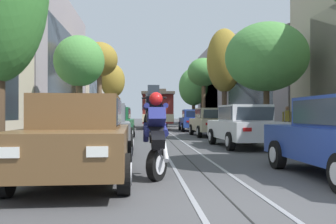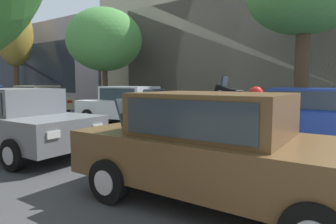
{
  "view_description": "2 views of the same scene",
  "coord_description": "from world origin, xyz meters",
  "px_view_note": "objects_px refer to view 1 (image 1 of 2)",
  "views": [
    {
      "loc": [
        -1.24,
        -4.85,
        1.23
      ],
      "look_at": [
        0.63,
        22.48,
        1.41
      ],
      "focal_mm": 38.93,
      "sensor_mm": 36.0,
      "label": 1
    },
    {
      "loc": [
        -6.17,
        0.29,
        1.72
      ],
      "look_at": [
        0.57,
        5.15,
        0.89
      ],
      "focal_mm": 31.26,
      "sensor_mm": 36.0,
      "label": 2
    }
  ],
  "objects_px": {
    "street_tree_kerb_right_far": "(194,87)",
    "pedestrian_on_left_pavement": "(287,120)",
    "street_tree_kerb_right_fourth": "(203,73)",
    "cable_car_trolley": "(157,109)",
    "parked_car_white_second_right": "(243,126)",
    "street_tree_kerb_right_second": "(266,57)",
    "parked_car_green_mid_left": "(114,123)",
    "parked_car_brown_near_left": "(79,137)",
    "pedestrian_on_right_pavement": "(69,120)",
    "motorcycle_with_rider": "(155,128)",
    "street_tree_kerb_left_mid": "(99,60)",
    "street_tree_kerb_left_fourth": "(113,81)",
    "parked_car_beige_mid_right": "(211,122)",
    "parked_car_grey_second_left": "(103,127)",
    "street_tree_kerb_left_second": "(79,62)",
    "parked_car_blue_fourth_right": "(193,120)",
    "street_tree_kerb_right_mid": "(224,61)"
  },
  "relations": [
    {
      "from": "street_tree_kerb_right_far",
      "to": "pedestrian_on_left_pavement",
      "type": "relative_size",
      "value": 4.18
    },
    {
      "from": "motorcycle_with_rider",
      "to": "pedestrian_on_right_pavement",
      "type": "bearing_deg",
      "value": 107.82
    },
    {
      "from": "parked_car_blue_fourth_right",
      "to": "street_tree_kerb_right_fourth",
      "type": "distance_m",
      "value": 9.58
    },
    {
      "from": "parked_car_green_mid_left",
      "to": "parked_car_white_second_right",
      "type": "xyz_separation_m",
      "value": [
        5.21,
        -4.8,
        0.0
      ]
    },
    {
      "from": "cable_car_trolley",
      "to": "pedestrian_on_left_pavement",
      "type": "xyz_separation_m",
      "value": [
        6.65,
        -12.39,
        -0.72
      ]
    },
    {
      "from": "street_tree_kerb_left_fourth",
      "to": "street_tree_kerb_right_fourth",
      "type": "distance_m",
      "value": 12.22
    },
    {
      "from": "street_tree_kerb_right_mid",
      "to": "street_tree_kerb_right_far",
      "type": "distance_m",
      "value": 18.3
    },
    {
      "from": "street_tree_kerb_left_second",
      "to": "pedestrian_on_left_pavement",
      "type": "relative_size",
      "value": 3.25
    },
    {
      "from": "pedestrian_on_right_pavement",
      "to": "street_tree_kerb_left_fourth",
      "type": "bearing_deg",
      "value": 88.08
    },
    {
      "from": "parked_car_beige_mid_right",
      "to": "street_tree_kerb_right_far",
      "type": "height_order",
      "value": "street_tree_kerb_right_far"
    },
    {
      "from": "parked_car_green_mid_left",
      "to": "parked_car_beige_mid_right",
      "type": "xyz_separation_m",
      "value": [
        5.24,
        2.05,
        0.0
      ]
    },
    {
      "from": "parked_car_brown_near_left",
      "to": "street_tree_kerb_right_fourth",
      "type": "xyz_separation_m",
      "value": [
        7.02,
        27.79,
        4.44
      ]
    },
    {
      "from": "street_tree_kerb_right_second",
      "to": "pedestrian_on_right_pavement",
      "type": "height_order",
      "value": "street_tree_kerb_right_second"
    },
    {
      "from": "parked_car_brown_near_left",
      "to": "parked_car_grey_second_left",
      "type": "height_order",
      "value": "same"
    },
    {
      "from": "parked_car_brown_near_left",
      "to": "street_tree_kerb_left_mid",
      "type": "height_order",
      "value": "street_tree_kerb_left_mid"
    },
    {
      "from": "street_tree_kerb_left_mid",
      "to": "street_tree_kerb_left_fourth",
      "type": "relative_size",
      "value": 1.04
    },
    {
      "from": "cable_car_trolley",
      "to": "motorcycle_with_rider",
      "type": "distance_m",
      "value": 24.71
    },
    {
      "from": "parked_car_brown_near_left",
      "to": "pedestrian_on_right_pavement",
      "type": "distance_m",
      "value": 14.47
    },
    {
      "from": "pedestrian_on_right_pavement",
      "to": "motorcycle_with_rider",
      "type": "bearing_deg",
      "value": -72.18
    },
    {
      "from": "parked_car_green_mid_left",
      "to": "street_tree_kerb_left_second",
      "type": "bearing_deg",
      "value": 144.07
    },
    {
      "from": "street_tree_kerb_right_fourth",
      "to": "pedestrian_on_right_pavement",
      "type": "height_order",
      "value": "street_tree_kerb_right_fourth"
    },
    {
      "from": "parked_car_green_mid_left",
      "to": "street_tree_kerb_left_fourth",
      "type": "distance_m",
      "value": 24.81
    },
    {
      "from": "parked_car_beige_mid_right",
      "to": "pedestrian_on_right_pavement",
      "type": "height_order",
      "value": "parked_car_beige_mid_right"
    },
    {
      "from": "street_tree_kerb_right_second",
      "to": "pedestrian_on_left_pavement",
      "type": "height_order",
      "value": "street_tree_kerb_right_second"
    },
    {
      "from": "pedestrian_on_right_pavement",
      "to": "street_tree_kerb_right_second",
      "type": "bearing_deg",
      "value": -21.12
    },
    {
      "from": "parked_car_beige_mid_right",
      "to": "motorcycle_with_rider",
      "type": "distance_m",
      "value": 13.64
    },
    {
      "from": "street_tree_kerb_right_fourth",
      "to": "cable_car_trolley",
      "type": "bearing_deg",
      "value": -147.48
    },
    {
      "from": "parked_car_green_mid_left",
      "to": "street_tree_kerb_left_fourth",
      "type": "xyz_separation_m",
      "value": [
        -2.09,
        24.35,
        4.27
      ]
    },
    {
      "from": "cable_car_trolley",
      "to": "pedestrian_on_left_pavement",
      "type": "distance_m",
      "value": 14.07
    },
    {
      "from": "parked_car_beige_mid_right",
      "to": "street_tree_kerb_right_far",
      "type": "bearing_deg",
      "value": 84.28
    },
    {
      "from": "street_tree_kerb_left_mid",
      "to": "street_tree_kerb_right_fourth",
      "type": "distance_m",
      "value": 10.22
    },
    {
      "from": "street_tree_kerb_left_second",
      "to": "street_tree_kerb_right_far",
      "type": "distance_m",
      "value": 27.15
    },
    {
      "from": "parked_car_white_second_right",
      "to": "street_tree_kerb_right_second",
      "type": "bearing_deg",
      "value": 59.67
    },
    {
      "from": "motorcycle_with_rider",
      "to": "pedestrian_on_left_pavement",
      "type": "distance_m",
      "value": 14.48
    },
    {
      "from": "pedestrian_on_right_pavement",
      "to": "street_tree_kerb_left_second",
      "type": "bearing_deg",
      "value": -59.1
    },
    {
      "from": "street_tree_kerb_right_second",
      "to": "motorcycle_with_rider",
      "type": "relative_size",
      "value": 3.05
    },
    {
      "from": "street_tree_kerb_right_second",
      "to": "parked_car_blue_fourth_right",
      "type": "bearing_deg",
      "value": 103.53
    },
    {
      "from": "pedestrian_on_left_pavement",
      "to": "parked_car_green_mid_left",
      "type": "bearing_deg",
      "value": -172.84
    },
    {
      "from": "parked_car_grey_second_left",
      "to": "street_tree_kerb_left_second",
      "type": "height_order",
      "value": "street_tree_kerb_left_second"
    },
    {
      "from": "parked_car_green_mid_left",
      "to": "parked_car_brown_near_left",
      "type": "bearing_deg",
      "value": -88.84
    },
    {
      "from": "parked_car_beige_mid_right",
      "to": "street_tree_kerb_right_fourth",
      "type": "distance_m",
      "value": 15.23
    },
    {
      "from": "parked_car_grey_second_left",
      "to": "pedestrian_on_left_pavement",
      "type": "bearing_deg",
      "value": 37.76
    },
    {
      "from": "parked_car_beige_mid_right",
      "to": "pedestrian_on_left_pavement",
      "type": "bearing_deg",
      "value": -12.1
    },
    {
      "from": "street_tree_kerb_right_second",
      "to": "pedestrian_on_left_pavement",
      "type": "relative_size",
      "value": 3.38
    },
    {
      "from": "street_tree_kerb_left_mid",
      "to": "street_tree_kerb_right_second",
      "type": "distance_m",
      "value": 16.95
    },
    {
      "from": "street_tree_kerb_left_fourth",
      "to": "pedestrian_on_left_pavement",
      "type": "relative_size",
      "value": 4.23
    },
    {
      "from": "parked_car_grey_second_left",
      "to": "pedestrian_on_right_pavement",
      "type": "relative_size",
      "value": 2.82
    },
    {
      "from": "parked_car_white_second_right",
      "to": "street_tree_kerb_right_second",
      "type": "xyz_separation_m",
      "value": [
        2.16,
        3.7,
        3.19
      ]
    },
    {
      "from": "parked_car_white_second_right",
      "to": "street_tree_kerb_left_fourth",
      "type": "relative_size",
      "value": 0.62
    },
    {
      "from": "parked_car_grey_second_left",
      "to": "street_tree_kerb_left_mid",
      "type": "xyz_separation_m",
      "value": [
        -2.33,
        18.72,
        4.99
      ]
    }
  ]
}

